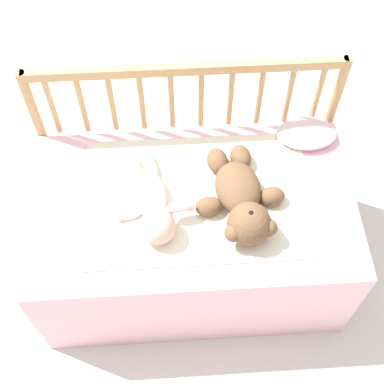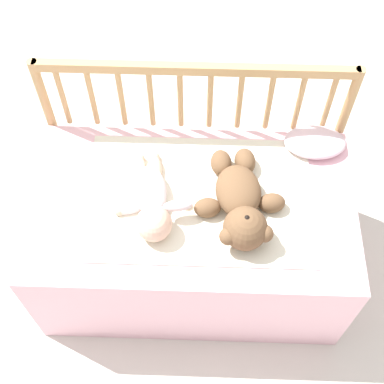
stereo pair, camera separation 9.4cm
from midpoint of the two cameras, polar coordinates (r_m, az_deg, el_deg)
ground_plane at (r=2.32m, az=-1.16°, el=-7.72°), size 12.00×12.00×0.00m
crib_mattress at (r=2.10m, az=-1.27°, el=-4.80°), size 1.16×0.66×0.50m
crib_rail at (r=2.03m, az=-1.95°, el=8.51°), size 1.16×0.04×0.82m
blanket at (r=1.89m, az=-0.76°, el=-0.61°), size 0.80×0.53×0.01m
teddy_bear at (r=1.82m, az=3.82°, el=-0.86°), size 0.32×0.43×0.15m
baby at (r=1.83m, az=-5.69°, el=-1.48°), size 0.28×0.38×0.12m
small_pillow at (r=2.06m, az=10.89°, el=6.12°), size 0.23×0.16×0.06m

